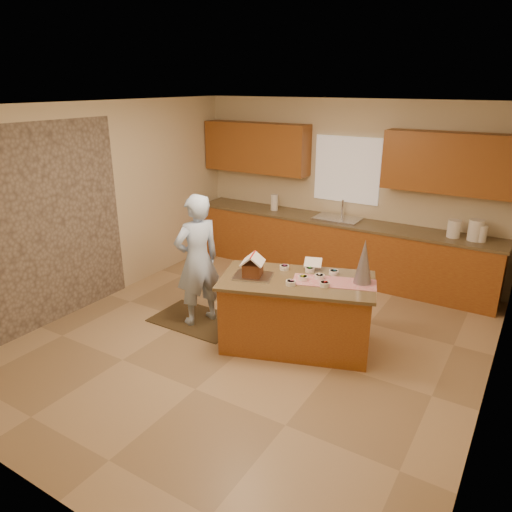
% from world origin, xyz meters
% --- Properties ---
extents(floor, '(5.50, 5.50, 0.00)m').
position_xyz_m(floor, '(0.00, 0.00, 0.00)').
color(floor, tan).
rests_on(floor, ground).
extents(ceiling, '(5.50, 5.50, 0.00)m').
position_xyz_m(ceiling, '(0.00, 0.00, 2.70)').
color(ceiling, silver).
rests_on(ceiling, floor).
extents(wall_back, '(5.50, 5.50, 0.00)m').
position_xyz_m(wall_back, '(0.00, 2.75, 1.35)').
color(wall_back, beige).
rests_on(wall_back, floor).
extents(wall_front, '(5.50, 5.50, 0.00)m').
position_xyz_m(wall_front, '(0.00, -2.75, 1.35)').
color(wall_front, beige).
rests_on(wall_front, floor).
extents(wall_left, '(5.50, 5.50, 0.00)m').
position_xyz_m(wall_left, '(-2.50, 0.00, 1.35)').
color(wall_left, beige).
rests_on(wall_left, floor).
extents(wall_right, '(5.50, 5.50, 0.00)m').
position_xyz_m(wall_right, '(2.50, 0.00, 1.35)').
color(wall_right, beige).
rests_on(wall_right, floor).
extents(stone_accent, '(0.00, 2.50, 2.50)m').
position_xyz_m(stone_accent, '(-2.48, -0.80, 1.25)').
color(stone_accent, gray).
rests_on(stone_accent, wall_left).
extents(window_curtain, '(1.05, 0.03, 1.00)m').
position_xyz_m(window_curtain, '(0.00, 2.72, 1.65)').
color(window_curtain, white).
rests_on(window_curtain, wall_back).
extents(back_counter_base, '(4.80, 0.60, 0.88)m').
position_xyz_m(back_counter_base, '(0.00, 2.45, 0.44)').
color(back_counter_base, '#945A1E').
rests_on(back_counter_base, floor).
extents(back_counter_top, '(4.85, 0.63, 0.04)m').
position_xyz_m(back_counter_top, '(0.00, 2.45, 0.90)').
color(back_counter_top, brown).
rests_on(back_counter_top, back_counter_base).
extents(upper_cabinet_left, '(1.85, 0.35, 0.80)m').
position_xyz_m(upper_cabinet_left, '(-1.55, 2.57, 1.90)').
color(upper_cabinet_left, brown).
rests_on(upper_cabinet_left, wall_back).
extents(upper_cabinet_right, '(1.85, 0.35, 0.80)m').
position_xyz_m(upper_cabinet_right, '(1.55, 2.57, 1.90)').
color(upper_cabinet_right, brown).
rests_on(upper_cabinet_right, wall_back).
extents(sink, '(0.70, 0.45, 0.12)m').
position_xyz_m(sink, '(0.00, 2.45, 0.89)').
color(sink, silver).
rests_on(sink, back_counter_top).
extents(faucet, '(0.03, 0.03, 0.28)m').
position_xyz_m(faucet, '(0.00, 2.63, 1.06)').
color(faucet, silver).
rests_on(faucet, back_counter_top).
extents(island_base, '(1.82, 1.32, 0.80)m').
position_xyz_m(island_base, '(0.46, 0.17, 0.40)').
color(island_base, '#945A1E').
rests_on(island_base, floor).
extents(island_top, '(1.91, 1.41, 0.04)m').
position_xyz_m(island_top, '(0.46, 0.17, 0.82)').
color(island_top, brown).
rests_on(island_top, island_base).
extents(table_runner, '(0.97, 0.61, 0.01)m').
position_xyz_m(table_runner, '(0.85, 0.30, 0.84)').
color(table_runner, '#A70B1F').
rests_on(table_runner, island_top).
extents(baking_tray, '(0.50, 0.43, 0.02)m').
position_xyz_m(baking_tray, '(0.00, -0.04, 0.85)').
color(baking_tray, silver).
rests_on(baking_tray, island_top).
extents(cookbook, '(0.24, 0.21, 0.09)m').
position_xyz_m(cookbook, '(0.48, 0.54, 0.92)').
color(cookbook, white).
rests_on(cookbook, island_top).
extents(tinsel_tree, '(0.26, 0.26, 0.50)m').
position_xyz_m(tinsel_tree, '(1.12, 0.45, 1.09)').
color(tinsel_tree, '#B7B5C2').
rests_on(tinsel_tree, island_top).
extents(rug, '(1.13, 0.74, 0.01)m').
position_xyz_m(rug, '(-0.91, 0.05, 0.01)').
color(rug, black).
rests_on(rug, floor).
extents(boy, '(0.60, 0.72, 1.67)m').
position_xyz_m(boy, '(-0.86, 0.05, 0.85)').
color(boy, '#ADCBF5').
rests_on(boy, rug).
extents(canister_a, '(0.17, 0.17, 0.24)m').
position_xyz_m(canister_a, '(1.69, 2.45, 1.04)').
color(canister_a, white).
rests_on(canister_a, back_counter_top).
extents(canister_b, '(0.20, 0.20, 0.28)m').
position_xyz_m(canister_b, '(1.96, 2.45, 1.06)').
color(canister_b, white).
rests_on(canister_b, back_counter_top).
extents(canister_c, '(0.15, 0.15, 0.22)m').
position_xyz_m(canister_c, '(2.03, 2.45, 1.03)').
color(canister_c, white).
rests_on(canister_c, back_counter_top).
extents(paper_towel, '(0.12, 0.12, 0.26)m').
position_xyz_m(paper_towel, '(-1.12, 2.45, 1.05)').
color(paper_towel, white).
rests_on(paper_towel, back_counter_top).
extents(gingerbread_house, '(0.32, 0.32, 0.26)m').
position_xyz_m(gingerbread_house, '(0.00, -0.04, 0.96)').
color(gingerbread_house, '#5A2A17').
rests_on(gingerbread_house, baking_tray).
extents(candy_bowls, '(0.71, 0.64, 0.05)m').
position_xyz_m(candy_bowls, '(0.56, 0.28, 0.86)').
color(candy_bowls, '#94316C').
rests_on(candy_bowls, island_top).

